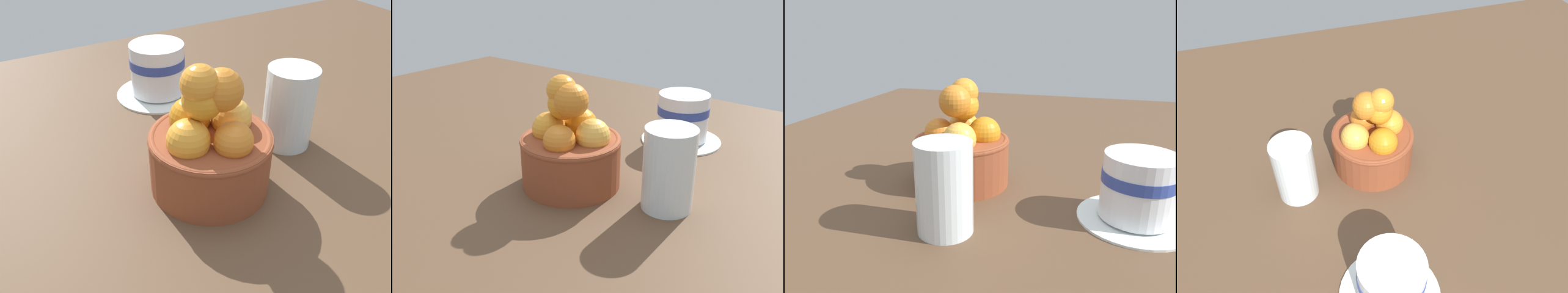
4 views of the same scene
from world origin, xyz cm
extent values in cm
cube|color=brown|center=(0.00, 0.00, -2.37)|extent=(155.19, 103.34, 4.74)
cylinder|color=brown|center=(0.00, 0.00, 3.58)|extent=(13.91, 13.91, 7.15)
torus|color=brown|center=(0.00, 0.00, 6.75)|extent=(14.11, 14.11, 1.00)
sphere|color=orange|center=(-0.79, 3.26, 7.96)|extent=(4.80, 4.80, 4.80)
sphere|color=orange|center=(-3.26, -0.79, 7.96)|extent=(4.79, 4.79, 4.79)
sphere|color=orange|center=(0.79, -3.26, 7.96)|extent=(4.33, 4.33, 4.33)
sphere|color=#F4B445|center=(3.26, 0.79, 7.96)|extent=(4.75, 4.75, 4.75)
sphere|color=orange|center=(-1.10, 0.25, 11.86)|extent=(4.46, 4.46, 4.46)
sphere|color=orange|center=(0.80, -0.67, 12.78)|extent=(4.63, 4.63, 4.63)
sphere|color=orange|center=(-1.42, 0.12, 13.70)|extent=(4.18, 4.18, 4.18)
cylinder|color=white|center=(5.11, 24.23, 4.63)|extent=(8.70, 8.70, 8.07)
cylinder|color=#2D4299|center=(5.11, 24.23, 5.83)|extent=(8.86, 8.86, 1.45)
cylinder|color=silver|center=(13.84, 2.65, 5.49)|extent=(6.63, 6.63, 10.97)
camera|label=1|loc=(-20.73, -32.33, 32.22)|focal=38.07mm
camera|label=2|loc=(36.32, -43.21, 30.18)|focal=40.65mm
camera|label=3|loc=(49.82, 17.43, 23.16)|focal=34.20mm
camera|label=4|loc=(13.76, 43.97, 50.14)|focal=34.22mm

